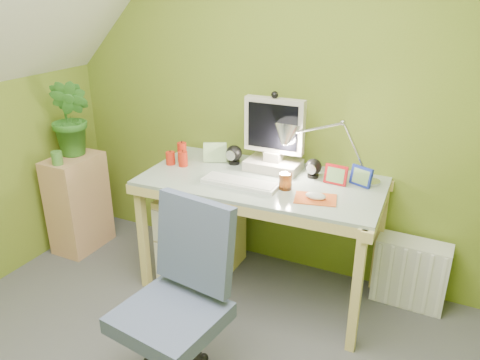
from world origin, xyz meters
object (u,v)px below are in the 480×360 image
at_px(task_chair, 170,316).
at_px(radiator, 410,273).
at_px(side_ledge, 79,203).
at_px(potted_plant, 72,118).
at_px(desk, 261,235).
at_px(desk_lamp, 347,137).
at_px(monitor, 274,132).

relative_size(task_chair, radiator, 2.14).
bearing_deg(radiator, side_ledge, -169.91).
bearing_deg(side_ledge, potted_plant, 90.00).
distance_m(desk, potted_plant, 1.56).
distance_m(desk_lamp, side_ledge, 2.03).
bearing_deg(desk, monitor, 87.57).
distance_m(desk, radiator, 0.96).
relative_size(desk, side_ledge, 2.00).
xyz_separation_m(desk_lamp, potted_plant, (-1.89, -0.24, -0.05)).
bearing_deg(side_ledge, radiator, 8.63).
height_order(desk, monitor, monitor).
height_order(potted_plant, radiator, potted_plant).
relative_size(monitor, side_ledge, 0.69).
bearing_deg(radiator, potted_plant, -171.11).
relative_size(desk, desk_lamp, 2.65).
distance_m(desk_lamp, potted_plant, 1.90).
height_order(potted_plant, task_chair, potted_plant).
height_order(desk, desk_lamp, desk_lamp).
bearing_deg(desk_lamp, task_chair, -116.47).
height_order(side_ledge, radiator, side_ledge).
height_order(desk_lamp, potted_plant, desk_lamp).
bearing_deg(radiator, monitor, -174.13).
bearing_deg(monitor, side_ledge, -169.98).
relative_size(monitor, potted_plant, 0.89).
xyz_separation_m(monitor, radiator, (0.91, 0.07, -0.81)).
bearing_deg(desk, potted_plant, 179.79).
bearing_deg(monitor, potted_plant, -171.91).
bearing_deg(task_chair, monitor, 96.35).
relative_size(desk, monitor, 2.91).
height_order(desk_lamp, side_ledge, desk_lamp).
height_order(desk, radiator, desk).
xyz_separation_m(potted_plant, radiator, (2.34, 0.31, -0.79)).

